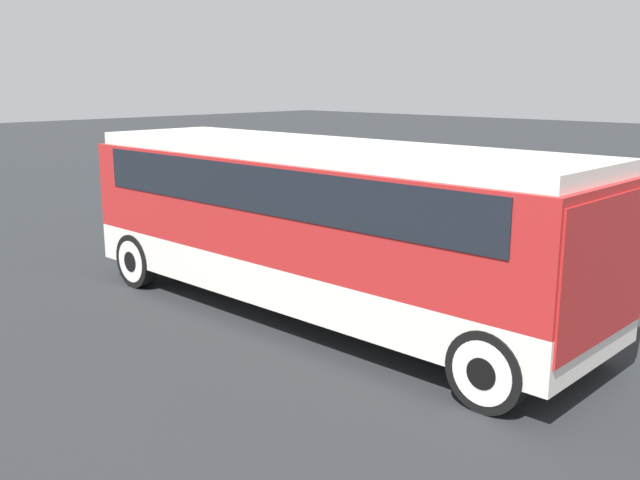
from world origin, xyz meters
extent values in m
plane|color=#26282B|center=(0.00, 0.00, 0.00)|extent=(120.00, 120.00, 0.00)
cube|color=silver|center=(0.00, 0.00, 0.78)|extent=(9.47, 2.57, 0.68)
cube|color=red|center=(0.00, 0.00, 1.91)|extent=(9.47, 2.57, 1.58)
cube|color=black|center=(0.00, 0.00, 2.29)|extent=(8.33, 2.61, 0.71)
cube|color=silver|center=(0.00, 0.00, 2.81)|extent=(9.28, 2.37, 0.22)
cube|color=red|center=(4.59, 0.00, 1.68)|extent=(0.36, 2.47, 1.81)
cylinder|color=black|center=(3.91, -1.18, 0.52)|extent=(1.03, 0.28, 1.03)
cylinder|color=silver|center=(3.91, -1.18, 0.52)|extent=(0.81, 0.30, 0.81)
cylinder|color=black|center=(3.91, -1.18, 0.52)|extent=(0.39, 0.32, 0.39)
cylinder|color=black|center=(3.91, 1.18, 0.52)|extent=(1.03, 0.28, 1.03)
cylinder|color=silver|center=(3.91, 1.18, 0.52)|extent=(0.81, 0.30, 0.81)
cylinder|color=black|center=(3.91, 1.18, 0.52)|extent=(0.39, 0.32, 0.39)
cylinder|color=black|center=(-3.76, -1.18, 0.52)|extent=(1.03, 0.28, 1.03)
cylinder|color=silver|center=(-3.76, -1.18, 0.52)|extent=(0.81, 0.30, 0.81)
cylinder|color=black|center=(-3.76, -1.18, 0.52)|extent=(0.39, 0.32, 0.39)
cylinder|color=black|center=(-3.76, 1.18, 0.52)|extent=(1.03, 0.28, 1.03)
cylinder|color=silver|center=(-3.76, 1.18, 0.52)|extent=(0.81, 0.30, 0.81)
cylinder|color=black|center=(-3.76, 1.18, 0.52)|extent=(0.39, 0.32, 0.39)
cylinder|color=black|center=(1.12, 7.94, 0.32)|extent=(0.65, 0.22, 0.65)
cylinder|color=black|center=(1.12, 7.94, 0.32)|extent=(0.25, 0.26, 0.25)
cylinder|color=black|center=(1.12, 9.52, 0.32)|extent=(0.65, 0.22, 0.65)
cylinder|color=black|center=(1.12, 9.52, 0.32)|extent=(0.25, 0.26, 0.25)
cube|color=maroon|center=(-2.03, 6.30, 0.54)|extent=(4.04, 1.84, 0.58)
cube|color=black|center=(-2.20, 6.30, 1.12)|extent=(2.10, 1.66, 0.58)
cylinder|color=black|center=(-0.48, 5.47, 0.34)|extent=(0.67, 0.22, 0.67)
cylinder|color=black|center=(-0.48, 5.47, 0.34)|extent=(0.26, 0.26, 0.26)
cylinder|color=black|center=(-0.48, 7.14, 0.34)|extent=(0.67, 0.22, 0.67)
cylinder|color=black|center=(-0.48, 7.14, 0.34)|extent=(0.26, 0.26, 0.26)
cylinder|color=black|center=(-3.58, 5.47, 0.34)|extent=(0.67, 0.22, 0.67)
cylinder|color=black|center=(-3.58, 5.47, 0.34)|extent=(0.26, 0.26, 0.26)
cylinder|color=black|center=(-3.58, 7.14, 0.34)|extent=(0.67, 0.22, 0.67)
cylinder|color=black|center=(-3.58, 7.14, 0.34)|extent=(0.26, 0.26, 0.26)
camera|label=1|loc=(7.97, -8.30, 3.90)|focal=40.00mm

